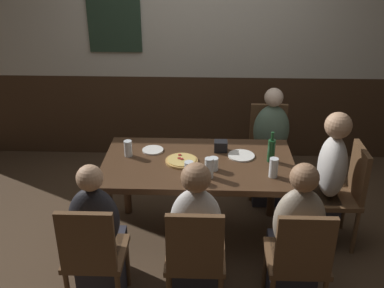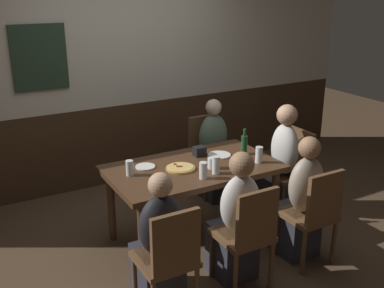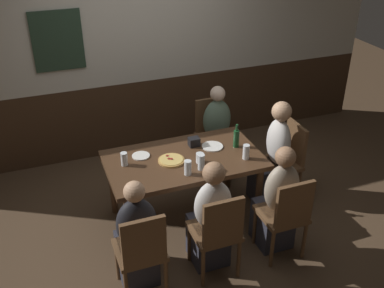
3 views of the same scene
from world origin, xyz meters
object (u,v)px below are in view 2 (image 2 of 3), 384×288
(chair_right_near, at_px, (314,212))
(tumbler_water, at_px, (259,156))
(person_right_near, at_px, (300,207))
(person_left_near, at_px, (159,251))
(pint_glass_pale, at_px, (212,164))
(chair_right_far, at_px, (207,150))
(plate_white_small, at_px, (145,167))
(person_right_far, at_px, (215,157))
(person_head_east, at_px, (280,169))
(chair_mid_near, at_px, (248,232))
(chair_head_east, at_px, (292,167))
(pint_glass_amber, at_px, (216,166))
(pizza, at_px, (181,168))
(beer_bottle_green, at_px, (244,144))
(pint_glass_stout, at_px, (203,172))
(plate_white_large, at_px, (219,155))
(person_mid_near, at_px, (236,226))
(chair_left_near, at_px, (169,256))
(dining_table, at_px, (193,175))
(beer_glass_half, at_px, (130,169))
(condiment_caddy, at_px, (199,151))

(chair_right_near, bearing_deg, tumbler_water, 99.81)
(person_right_near, relative_size, person_left_near, 1.03)
(pint_glass_pale, bearing_deg, chair_right_far, 60.51)
(tumbler_water, bearing_deg, plate_white_small, 156.98)
(person_right_far, distance_m, person_head_east, 0.77)
(person_right_near, bearing_deg, person_head_east, 63.38)
(chair_mid_near, xyz_separation_m, chair_head_east, (1.18, 0.86, 0.00))
(chair_mid_near, bearing_deg, pint_glass_amber, 82.05)
(chair_right_near, height_order, person_left_near, person_left_near)
(person_head_east, bearing_deg, chair_right_far, 112.07)
(person_right_far, xyz_separation_m, pizza, (-0.81, -0.70, 0.29))
(chair_right_near, distance_m, pint_glass_pale, 0.96)
(pint_glass_amber, relative_size, beer_bottle_green, 0.62)
(person_head_east, height_order, pint_glass_stout, person_head_east)
(plate_white_large, relative_size, plate_white_small, 1.23)
(person_mid_near, bearing_deg, chair_left_near, -166.38)
(beer_bottle_green, distance_m, plate_white_small, 0.98)
(dining_table, distance_m, pint_glass_amber, 0.31)
(chair_head_east, bearing_deg, person_right_near, -126.27)
(pint_glass_amber, distance_m, beer_glass_half, 0.74)
(chair_left_near, xyz_separation_m, person_right_far, (1.35, 1.55, -0.03))
(person_head_east, bearing_deg, chair_left_near, -153.25)
(person_mid_near, height_order, pint_glass_pale, person_mid_near)
(dining_table, distance_m, person_right_near, 0.98)
(chair_right_far, bearing_deg, pint_glass_pale, -119.49)
(chair_left_near, bearing_deg, tumbler_water, 26.96)
(pint_glass_stout, bearing_deg, chair_mid_near, -83.56)
(chair_mid_near, bearing_deg, person_left_near, 166.26)
(chair_left_near, distance_m, plate_white_large, 1.43)
(chair_right_near, relative_size, beer_bottle_green, 3.46)
(person_mid_near, distance_m, pint_glass_pale, 0.65)
(chair_right_near, distance_m, chair_head_east, 0.99)
(chair_right_far, bearing_deg, chair_head_east, -59.31)
(chair_right_near, bearing_deg, chair_left_near, 180.00)
(person_head_east, xyz_separation_m, plate_white_large, (-0.67, 0.11, 0.25))
(person_mid_near, distance_m, condiment_caddy, 0.96)
(chair_mid_near, distance_m, pizza, 0.89)
(chair_mid_near, xyz_separation_m, person_mid_near, (0.00, 0.16, -0.03))
(chair_mid_near, relative_size, beer_bottle_green, 3.46)
(chair_left_near, distance_m, person_head_east, 1.90)
(person_right_near, distance_m, person_left_near, 1.35)
(chair_head_east, relative_size, person_left_near, 0.81)
(person_head_east, bearing_deg, pizza, -179.37)
(beer_glass_half, distance_m, pint_glass_stout, 0.63)
(chair_right_near, relative_size, pint_glass_amber, 5.59)
(chair_left_near, bearing_deg, beer_glass_half, 83.97)
(chair_right_near, distance_m, plate_white_small, 1.51)
(person_head_east, distance_m, beer_bottle_green, 0.56)
(chair_head_east, relative_size, person_right_near, 0.79)
(person_mid_near, relative_size, plate_white_small, 6.26)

